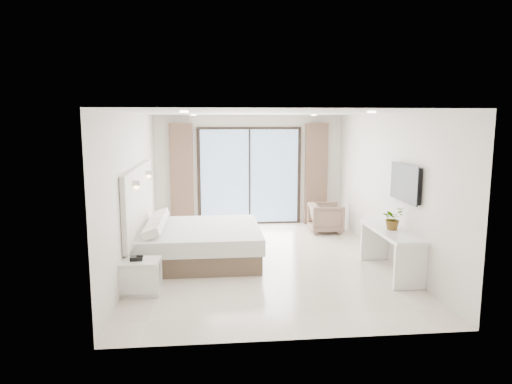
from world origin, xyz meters
TOP-DOWN VIEW (x-y plane):
  - ground at (0.00, 0.00)m, footprint 6.20×6.20m
  - room_shell at (-0.20, 0.75)m, footprint 4.62×6.22m
  - bed at (-1.20, 0.17)m, footprint 2.21×2.11m
  - nightstand at (-2.02, -1.41)m, footprint 0.59×0.49m
  - phone at (-2.07, -1.41)m, footprint 0.19×0.15m
  - console_desk at (2.04, -0.92)m, footprint 0.53×1.70m
  - plant at (2.04, -0.95)m, footprint 0.47×0.49m
  - armchair at (1.69, 2.04)m, footprint 0.70×0.75m

SIDE VIEW (x-z plane):
  - ground at x=0.00m, z-range 0.00..0.00m
  - nightstand at x=-2.02m, z-range 0.00..0.51m
  - bed at x=-1.20m, z-range -0.06..0.70m
  - armchair at x=1.69m, z-range 0.00..0.74m
  - phone at x=-2.07m, z-range 0.51..0.57m
  - console_desk at x=2.04m, z-range 0.18..0.95m
  - plant at x=2.04m, z-range 0.77..1.07m
  - room_shell at x=-0.20m, z-range 0.22..2.94m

